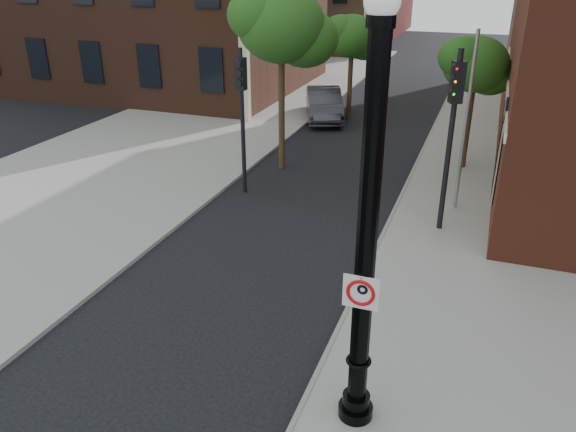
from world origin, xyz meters
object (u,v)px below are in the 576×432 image
at_px(no_parking_sign, 361,292).
at_px(parked_car, 324,104).
at_px(traffic_signal_left, 242,98).
at_px(traffic_signal_right, 453,114).
at_px(lamppost, 366,255).

xyz_separation_m(no_parking_sign, parked_car, (-6.54, 19.94, -2.01)).
distance_m(traffic_signal_left, traffic_signal_right, 6.90).
height_order(parked_car, traffic_signal_left, traffic_signal_left).
bearing_deg(lamppost, no_parking_sign, -89.50).
xyz_separation_m(traffic_signal_left, traffic_signal_right, (6.84, -0.88, 0.29)).
bearing_deg(traffic_signal_left, no_parking_sign, -51.74).
height_order(lamppost, no_parking_sign, lamppost).
distance_m(no_parking_sign, parked_car, 21.08).
xyz_separation_m(lamppost, parked_car, (-6.54, 19.75, -2.58)).
distance_m(lamppost, traffic_signal_right, 8.39).
xyz_separation_m(no_parking_sign, traffic_signal_right, (0.54, 8.55, 0.84)).
bearing_deg(parked_car, traffic_signal_right, -78.72).
distance_m(lamppost, no_parking_sign, 0.60).
distance_m(lamppost, parked_car, 20.97).
bearing_deg(traffic_signal_left, parked_car, 95.83).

